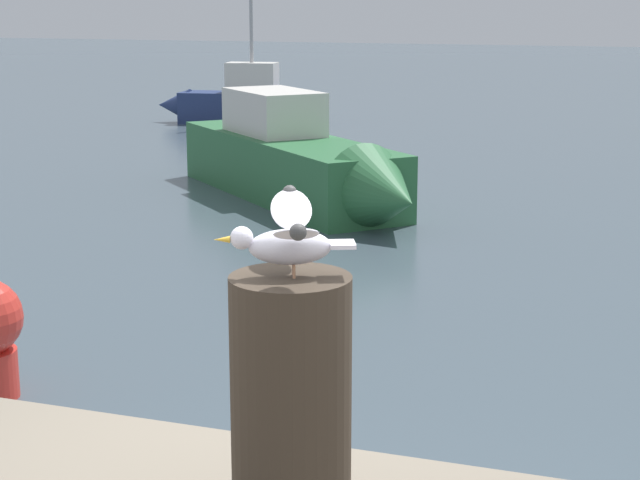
{
  "coord_description": "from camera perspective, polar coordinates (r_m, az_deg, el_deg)",
  "views": [
    {
      "loc": [
        1.31,
        -3.23,
        2.76
      ],
      "look_at": [
        0.3,
        -0.34,
        2.05
      ],
      "focal_mm": 59.17,
      "sensor_mm": 36.0,
      "label": 1
    }
  ],
  "objects": [
    {
      "name": "boat_navy",
      "position": [
        23.77,
        -4.59,
        7.45
      ],
      "size": [
        3.6,
        1.27,
        3.81
      ],
      "color": "navy",
      "rests_on": "ground_plane"
    },
    {
      "name": "seagull",
      "position": [
        2.9,
        -1.71,
        0.19
      ],
      "size": [
        0.38,
        0.57,
        0.21
      ],
      "color": "tan",
      "rests_on": "mooring_post"
    },
    {
      "name": "boat_green",
      "position": [
        14.4,
        -0.95,
        4.08
      ],
      "size": [
        4.92,
        4.75,
        1.56
      ],
      "color": "#2D6B3D",
      "rests_on": "ground_plane"
    },
    {
      "name": "mooring_post",
      "position": [
        3.05,
        -1.57,
        -8.97
      ],
      "size": [
        0.35,
        0.35,
        0.77
      ],
      "primitive_type": "cylinder",
      "color": "#382D23",
      "rests_on": "harbor_quay"
    }
  ]
}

